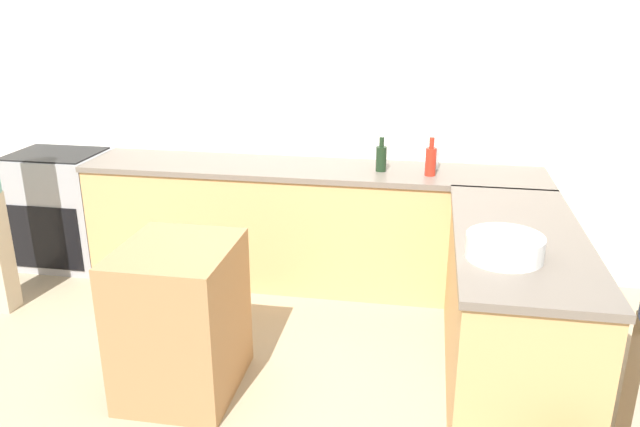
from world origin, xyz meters
name	(u,v)px	position (x,y,z in m)	size (l,w,h in m)	color
ground_plane	(250,419)	(0.00, 0.00, 0.00)	(14.00, 14.00, 0.00)	tan
wall_back	(318,102)	(0.00, 2.06, 1.35)	(8.00, 0.06, 2.70)	white
counter_back	(311,225)	(0.00, 1.72, 0.46)	(3.41, 0.63, 0.93)	tan
counter_peninsula	(511,311)	(1.36, 0.59, 0.46)	(0.69, 1.70, 0.93)	tan
range_oven	(62,209)	(-2.08, 1.73, 0.47)	(0.73, 0.59, 0.94)	#99999E
island_table	(181,319)	(-0.44, 0.23, 0.43)	(0.60, 0.69, 0.86)	#997047
mixing_bowl	(505,247)	(1.24, 0.24, 0.98)	(0.37, 0.37, 0.12)	white
wine_bottle_dark	(381,158)	(0.52, 1.70, 1.02)	(0.08, 0.08, 0.25)	black
vinegar_bottle_clear	(433,157)	(0.89, 1.82, 1.02)	(0.08, 0.08, 0.24)	silver
hot_sauce_bottle	(431,160)	(0.87, 1.64, 1.03)	(0.08, 0.08, 0.27)	red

